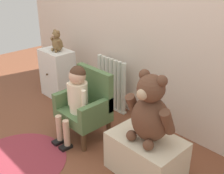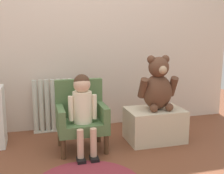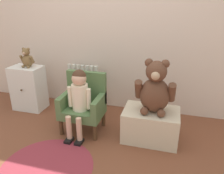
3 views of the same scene
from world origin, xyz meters
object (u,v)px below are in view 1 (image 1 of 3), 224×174
at_px(child_armchair, 86,105).
at_px(large_teddy_bear, 150,112).
at_px(radiator, 111,84).
at_px(small_dresser, 58,73).
at_px(low_bench, 146,155).
at_px(floor_rug, 18,161).
at_px(child_figure, 76,94).
at_px(small_teddy_bear, 57,42).

height_order(child_armchair, large_teddy_bear, large_teddy_bear).
relative_size(child_armchair, large_teddy_bear, 1.20).
xyz_separation_m(radiator, large_teddy_bear, (0.97, -0.54, 0.27)).
distance_m(small_dresser, large_teddy_bear, 1.69).
distance_m(low_bench, floor_rug, 1.07).
distance_m(small_dresser, child_figure, 0.98).
distance_m(small_teddy_bear, floor_rug, 1.40).
height_order(low_bench, floor_rug, low_bench).
height_order(child_figure, low_bench, child_figure).
relative_size(child_armchair, child_figure, 0.90).
bearing_deg(low_bench, large_teddy_bear, -19.38).
xyz_separation_m(radiator, low_bench, (0.95, -0.53, -0.13)).
xyz_separation_m(child_armchair, low_bench, (0.74, -0.01, -0.15)).
height_order(child_armchair, floor_rug, child_armchair).
xyz_separation_m(radiator, child_armchair, (0.22, -0.52, 0.02)).
bearing_deg(small_dresser, child_armchair, -16.86).
bearing_deg(small_teddy_bear, child_figure, -24.06).
bearing_deg(large_teddy_bear, small_teddy_bear, 169.80).
distance_m(child_figure, large_teddy_bear, 0.77).
xyz_separation_m(small_dresser, floor_rug, (0.81, -0.95, -0.28)).
bearing_deg(child_figure, low_bench, 7.47).
relative_size(child_figure, low_bench, 1.28).
relative_size(radiator, floor_rug, 0.72).
bearing_deg(floor_rug, low_bench, 39.76).
bearing_deg(radiator, child_figure, -70.91).
relative_size(small_dresser, child_figure, 0.81).
relative_size(small_dresser, child_armchair, 0.90).
relative_size(child_figure, large_teddy_bear, 1.34).
relative_size(child_figure, floor_rug, 0.88).
height_order(small_dresser, large_teddy_bear, large_teddy_bear).
height_order(large_teddy_bear, small_teddy_bear, large_teddy_bear).
bearing_deg(small_dresser, low_bench, -9.75).
distance_m(radiator, low_bench, 1.10).
distance_m(small_dresser, floor_rug, 1.28).
xyz_separation_m(large_teddy_bear, floor_rug, (-0.83, -0.67, -0.55)).
distance_m(small_dresser, low_bench, 1.65).
distance_m(child_armchair, child_figure, 0.18).
relative_size(small_dresser, large_teddy_bear, 1.08).
bearing_deg(small_teddy_bear, large_teddy_bear, -10.20).
bearing_deg(child_armchair, low_bench, -0.79).
relative_size(radiator, child_armchair, 0.91).
relative_size(child_armchair, floor_rug, 0.79).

